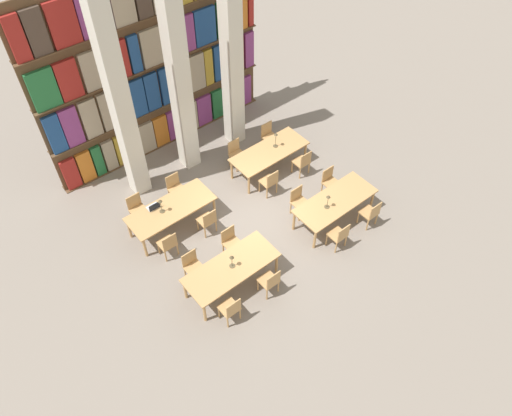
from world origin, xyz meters
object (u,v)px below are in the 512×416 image
(chair_7, at_px, (330,181))
(reading_table_2, at_px, (171,210))
(reading_table_0, at_px, (231,268))
(desk_lamp_1, at_px, (328,199))
(reading_table_1, at_px, (335,202))
(laptop, at_px, (154,207))
(chair_3, at_px, (231,242))
(chair_6, at_px, (371,213))
(chair_11, at_px, (176,188))
(chair_4, at_px, (339,235))
(chair_14, at_px, (303,162))
(pillar_left, at_px, (120,103))
(chair_13, at_px, (236,153))
(chair_9, at_px, (137,208))
(pillar_right, at_px, (232,54))
(chair_10, at_px, (208,220))
(desk_lamp_3, at_px, (276,137))
(chair_5, at_px, (299,201))
(desk_lamp_0, at_px, (232,259))
(desk_lamp_2, at_px, (161,204))
(chair_0, at_px, (231,309))
(chair_15, at_px, (269,135))
(chair_8, at_px, (168,244))
(chair_2, at_px, (270,281))
(pillar_center, at_px, (179,77))
(chair_12, at_px, (270,181))
(reading_table_3, at_px, (269,153))
(chair_1, at_px, (193,266))

(chair_7, bearing_deg, reading_table_2, -23.16)
(reading_table_0, relative_size, desk_lamp_1, 5.21)
(reading_table_1, distance_m, laptop, 4.76)
(chair_3, height_order, chair_6, same)
(chair_11, bearing_deg, chair_7, 144.22)
(chair_4, relative_size, laptop, 2.74)
(chair_14, bearing_deg, pillar_left, 147.83)
(chair_13, bearing_deg, chair_9, 1.02)
(desk_lamp_1, bearing_deg, chair_14, 64.73)
(chair_6, bearing_deg, chair_9, 139.36)
(pillar_right, relative_size, chair_10, 6.84)
(chair_3, xyz_separation_m, desk_lamp_3, (3.01, 1.80, 0.59))
(reading_table_2, xyz_separation_m, chair_13, (2.78, 0.82, -0.19))
(reading_table_1, xyz_separation_m, desk_lamp_1, (-0.34, -0.02, 0.37))
(chair_5, distance_m, chair_13, 2.58)
(desk_lamp_0, xyz_separation_m, chair_9, (-0.74, 3.22, -0.52))
(chair_4, xyz_separation_m, desk_lamp_2, (-3.16, 3.31, 0.56))
(chair_0, xyz_separation_m, chair_6, (4.61, -0.05, 0.00))
(chair_15, bearing_deg, chair_8, 18.84)
(chair_2, distance_m, chair_8, 2.77)
(desk_lamp_0, distance_m, chair_8, 1.92)
(pillar_center, distance_m, reading_table_0, 5.15)
(desk_lamp_0, distance_m, desk_lamp_2, 2.52)
(chair_2, bearing_deg, laptop, 105.91)
(reading_table_2, relative_size, desk_lamp_2, 5.16)
(chair_5, bearing_deg, chair_6, 127.79)
(desk_lamp_1, distance_m, chair_12, 1.96)
(chair_14, height_order, desk_lamp_3, desk_lamp_3)
(chair_0, bearing_deg, chair_4, -0.89)
(chair_4, relative_size, reading_table_3, 0.38)
(reading_table_1, xyz_separation_m, reading_table_3, (-0.10, 2.58, 0.00))
(chair_7, relative_size, chair_14, 1.00)
(chair_1, distance_m, desk_lamp_0, 1.12)
(chair_5, xyz_separation_m, chair_14, (1.11, 1.05, 0.00))
(chair_13, bearing_deg, chair_8, 25.07)
(chair_3, bearing_deg, reading_table_0, 53.57)
(chair_13, bearing_deg, chair_15, -180.00)
(chair_3, distance_m, chair_14, 3.52)
(chair_8, relative_size, chair_10, 1.00)
(pillar_center, relative_size, chair_13, 6.84)
(chair_9, distance_m, chair_10, 1.95)
(chair_15, bearing_deg, pillar_left, -13.93)
(chair_6, height_order, chair_8, same)
(chair_0, height_order, chair_10, same)
(chair_5, relative_size, chair_7, 1.00)
(pillar_center, height_order, reading_table_2, pillar_center)
(reading_table_2, height_order, chair_11, chair_11)
(reading_table_0, bearing_deg, chair_7, 10.04)
(chair_2, height_order, desk_lamp_2, desk_lamp_2)
(reading_table_0, height_order, chair_8, chair_8)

